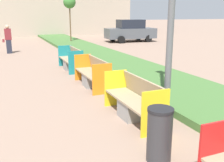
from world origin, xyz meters
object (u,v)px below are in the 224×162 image
object	(u,v)px
bench_orange_frame	(93,76)
litter_bin	(159,135)
bench_teal_frame	(71,61)
bench_yellow_frame	(134,103)
parked_car_distant	(130,31)
pedestrian_walking	(8,39)
sapling_tree_far	(69,3)

from	to	relation	value
bench_orange_frame	litter_bin	world-z (taller)	bench_orange_frame
bench_teal_frame	bench_orange_frame	bearing A→B (deg)	-89.98
bench_yellow_frame	parked_car_distant	xyz separation A→B (m)	(7.52, 15.20, 0.55)
pedestrian_walking	parked_car_distant	distance (m)	10.35
sapling_tree_far	parked_car_distant	bearing A→B (deg)	-9.20
sapling_tree_far	pedestrian_walking	xyz separation A→B (m)	(-4.84, -4.03, -2.30)
bench_teal_frame	parked_car_distant	world-z (taller)	parked_car_distant
parked_car_distant	sapling_tree_far	bearing A→B (deg)	175.95
bench_orange_frame	litter_bin	xyz separation A→B (m)	(-0.46, -4.76, 0.09)
bench_teal_frame	litter_bin	bearing A→B (deg)	-93.42
bench_orange_frame	pedestrian_walking	distance (m)	9.31
bench_orange_frame	bench_teal_frame	xyz separation A→B (m)	(-0.00, 2.91, -0.00)
bench_yellow_frame	pedestrian_walking	world-z (taller)	pedestrian_walking
bench_teal_frame	pedestrian_walking	bearing A→B (deg)	110.78
bench_orange_frame	sapling_tree_far	distance (m)	13.57
litter_bin	pedestrian_walking	distance (m)	13.90
litter_bin	sapling_tree_far	world-z (taller)	sapling_tree_far
bench_yellow_frame	bench_teal_frame	distance (m)	5.88
bench_orange_frame	litter_bin	distance (m)	4.78
litter_bin	pedestrian_walking	world-z (taller)	pedestrian_walking
bench_yellow_frame	bench_teal_frame	bearing A→B (deg)	90.00
bench_yellow_frame	parked_car_distant	distance (m)	16.97
bench_orange_frame	sapling_tree_far	world-z (taller)	sapling_tree_far
bench_yellow_frame	pedestrian_walking	size ratio (longest dim) A/B	1.16
bench_orange_frame	sapling_tree_far	size ratio (longest dim) A/B	0.54
bench_orange_frame	litter_bin	size ratio (longest dim) A/B	2.21
bench_yellow_frame	bench_teal_frame	xyz separation A→B (m)	(-0.00, 5.88, -0.00)
bench_teal_frame	pedestrian_walking	xyz separation A→B (m)	(-2.31, 6.10, 0.51)
sapling_tree_far	pedestrian_walking	world-z (taller)	sapling_tree_far
sapling_tree_far	pedestrian_walking	distance (m)	6.71
bench_teal_frame	parked_car_distant	size ratio (longest dim) A/B	0.45
bench_yellow_frame	bench_teal_frame	size ratio (longest dim) A/B	1.02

